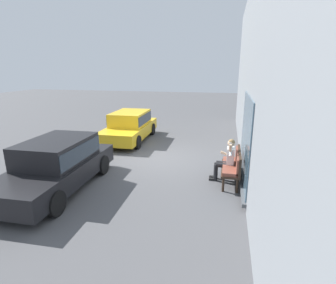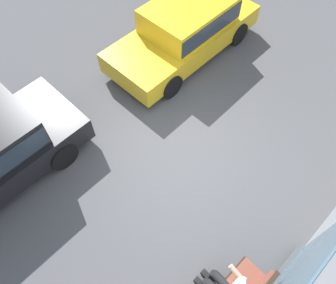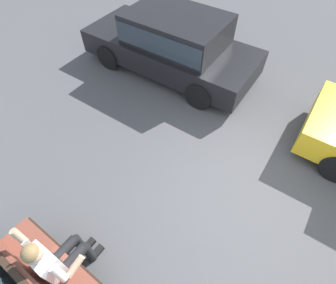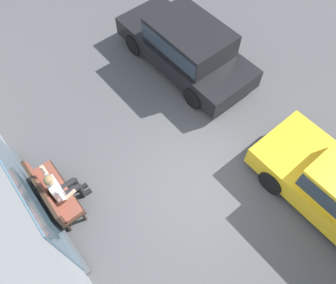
{
  "view_description": "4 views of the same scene",
  "coord_description": "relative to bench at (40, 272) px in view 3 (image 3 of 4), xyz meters",
  "views": [
    {
      "loc": [
        9.55,
        2.6,
        3.45
      ],
      "look_at": [
        1.42,
        0.74,
        1.1
      ],
      "focal_mm": 28.0,
      "sensor_mm": 36.0,
      "label": 1
    },
    {
      "loc": [
        2.81,
        2.6,
        6.2
      ],
      "look_at": [
        0.54,
        0.28,
        1.15
      ],
      "focal_mm": 35.0,
      "sensor_mm": 36.0,
      "label": 2
    },
    {
      "loc": [
        -0.05,
        2.6,
        4.16
      ],
      "look_at": [
        1.44,
        0.54,
        1.01
      ],
      "focal_mm": 28.0,
      "sensor_mm": 36.0,
      "label": 3
    },
    {
      "loc": [
        -1.99,
        2.6,
        7.19
      ],
      "look_at": [
        1.03,
        0.23,
        0.89
      ],
      "focal_mm": 35.0,
      "sensor_mm": 36.0,
      "label": 4
    }
  ],
  "objects": [
    {
      "name": "ground_plane",
      "position": [
        -1.71,
        -2.9,
        -0.61
      ],
      "size": [
        60.0,
        60.0,
        0.0
      ],
      "primitive_type": "plane",
      "color": "#4C4C4F"
    },
    {
      "name": "parked_car_mid",
      "position": [
        1.53,
        -5.07,
        0.19
      ],
      "size": [
        4.34,
        1.96,
        1.47
      ],
      "color": "black",
      "rests_on": "ground_plane"
    },
    {
      "name": "bench",
      "position": [
        0.0,
        0.0,
        0.0
      ],
      "size": [
        1.59,
        0.55,
        1.04
      ],
      "color": "#332319",
      "rests_on": "ground_plane"
    },
    {
      "name": "person_on_phone",
      "position": [
        -0.11,
        -0.23,
        0.13
      ],
      "size": [
        0.73,
        0.74,
        1.37
      ],
      "color": "black",
      "rests_on": "ground_plane"
    }
  ]
}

